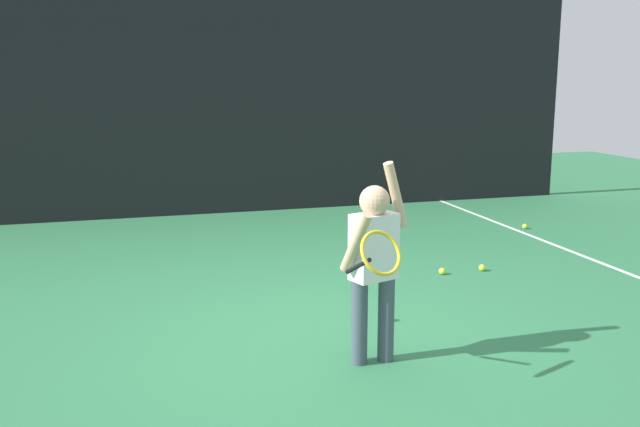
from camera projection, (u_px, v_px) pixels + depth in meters
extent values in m
plane|color=#2D7247|center=(318.00, 332.00, 5.28)|extent=(20.00, 20.00, 0.00)
cube|color=white|center=(605.00, 264.00, 7.13)|extent=(0.05, 9.00, 0.00)
cube|color=black|center=(220.00, 103.00, 9.50)|extent=(10.48, 0.08, 3.04)
cylinder|color=slate|center=(219.00, 97.00, 9.54)|extent=(0.09, 0.09, 3.19)
cylinder|color=slate|center=(544.00, 94.00, 10.94)|extent=(0.09, 0.09, 3.19)
cylinder|color=#3F4C59|center=(359.00, 322.00, 4.65)|extent=(0.11, 0.11, 0.58)
cylinder|color=#3F4C59|center=(386.00, 319.00, 4.70)|extent=(0.11, 0.11, 0.58)
cube|color=white|center=(374.00, 247.00, 4.57)|extent=(0.34, 0.25, 0.44)
sphere|color=tan|center=(375.00, 201.00, 4.51)|extent=(0.20, 0.20, 0.20)
cylinder|color=tan|center=(396.00, 195.00, 4.63)|extent=(0.22, 0.13, 0.46)
cylinder|color=tan|center=(356.00, 242.00, 4.40)|extent=(0.15, 0.30, 0.43)
cylinder|color=black|center=(358.00, 266.00, 4.29)|extent=(0.10, 0.24, 0.15)
torus|color=yellow|center=(381.00, 253.00, 4.08)|extent=(0.32, 0.24, 0.26)
sphere|color=#CCE033|center=(525.00, 226.00, 8.75)|extent=(0.07, 0.07, 0.07)
sphere|color=#CCE033|center=(442.00, 271.00, 6.77)|extent=(0.07, 0.07, 0.07)
sphere|color=#CCE033|center=(482.00, 268.00, 6.89)|extent=(0.07, 0.07, 0.07)
sphere|color=#CCE033|center=(388.00, 317.00, 5.49)|extent=(0.07, 0.07, 0.07)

